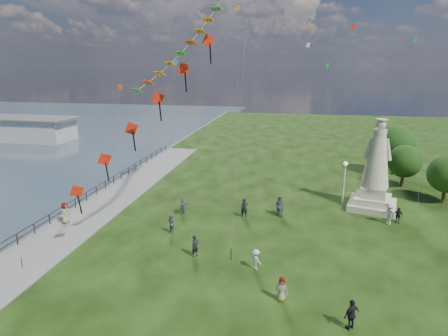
% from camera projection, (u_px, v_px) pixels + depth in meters
% --- Properties ---
extents(waterfront, '(200.00, 200.00, 1.51)m').
position_uv_depth(waterfront, '(80.00, 214.00, 35.75)').
color(waterfront, '#354650').
rests_on(waterfront, ground).
extents(pier_pavilion, '(30.00, 8.00, 4.40)m').
position_uv_depth(pier_pavilion, '(3.00, 128.00, 73.31)').
color(pier_pavilion, '#A0A09B').
rests_on(pier_pavilion, ground).
extents(statue, '(5.27, 5.27, 8.85)m').
position_uv_depth(statue, '(375.00, 176.00, 36.14)').
color(statue, '#C5BB95').
rests_on(statue, ground).
extents(lamppost, '(0.42, 0.42, 4.50)m').
position_uv_depth(lamppost, '(345.00, 174.00, 37.13)').
color(lamppost, silver).
rests_on(lamppost, ground).
extents(tree_row, '(6.98, 14.25, 6.33)m').
position_uv_depth(tree_row, '(409.00, 155.00, 43.83)').
color(tree_row, '#382314').
rests_on(tree_row, ground).
extents(person_0, '(0.68, 0.73, 1.67)m').
position_uv_depth(person_0, '(195.00, 246.00, 27.47)').
color(person_0, black).
rests_on(person_0, ground).
extents(person_1, '(0.92, 0.76, 1.63)m').
position_uv_depth(person_1, '(171.00, 224.00, 31.22)').
color(person_1, '#595960').
rests_on(person_1, ground).
extents(person_2, '(1.04, 0.95, 1.46)m').
position_uv_depth(person_2, '(256.00, 259.00, 25.75)').
color(person_2, silver).
rests_on(person_2, ground).
extents(person_3, '(1.14, 1.08, 1.78)m').
position_uv_depth(person_3, '(352.00, 314.00, 19.82)').
color(person_3, black).
rests_on(person_3, ground).
extents(person_4, '(0.77, 0.49, 1.54)m').
position_uv_depth(person_4, '(281.00, 289.00, 22.26)').
color(person_4, '#595960').
rests_on(person_4, ground).
extents(person_5, '(1.08, 1.62, 1.61)m').
position_uv_depth(person_5, '(183.00, 206.00, 35.36)').
color(person_5, '#595960').
rests_on(person_5, ground).
extents(person_6, '(0.73, 0.54, 1.82)m').
position_uv_depth(person_6, '(244.00, 208.00, 34.54)').
color(person_6, black).
rests_on(person_6, ground).
extents(person_7, '(1.08, 1.07, 1.93)m').
position_uv_depth(person_7, '(279.00, 206.00, 34.99)').
color(person_7, '#595960').
rests_on(person_7, ground).
extents(person_8, '(1.36, 1.33, 1.94)m').
position_uv_depth(person_8, '(389.00, 214.00, 33.07)').
color(person_8, silver).
rests_on(person_8, ground).
extents(person_9, '(0.94, 0.65, 1.46)m').
position_uv_depth(person_9, '(398.00, 215.00, 33.34)').
color(person_9, black).
rests_on(person_9, ground).
extents(person_10, '(0.63, 0.97, 1.93)m').
position_uv_depth(person_10, '(65.00, 214.00, 33.02)').
color(person_10, '#595960').
rests_on(person_10, ground).
extents(person_11, '(0.66, 1.50, 1.61)m').
position_uv_depth(person_11, '(281.00, 207.00, 35.01)').
color(person_11, '#595960').
rests_on(person_11, ground).
extents(red_kite_train, '(11.75, 9.35, 15.97)m').
position_uv_depth(red_kite_train, '(142.00, 118.00, 27.33)').
color(red_kite_train, black).
rests_on(red_kite_train, ground).
extents(small_kites, '(32.17, 15.90, 30.38)m').
position_uv_depth(small_kites, '(276.00, 61.00, 41.67)').
color(small_kites, teal).
rests_on(small_kites, ground).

